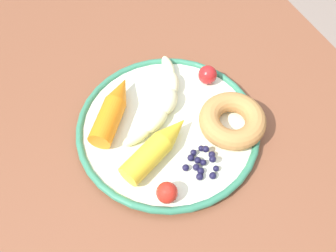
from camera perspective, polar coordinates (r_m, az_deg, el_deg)
The scene contains 10 objects.
ground_plane at distance 1.34m, azimuth -2.11°, elevation -18.73°, with size 6.00×6.00×0.00m, color gray.
dining_table at distance 0.71m, azimuth -3.80°, elevation -4.67°, with size 1.08×0.87×0.77m.
plate at distance 0.62m, azimuth 0.00°, elevation -0.15°, with size 0.31×0.31×0.02m.
banana at distance 0.63m, azimuth -0.82°, elevation 3.99°, with size 0.16×0.15×0.03m.
carrot_orange at distance 0.62m, azimuth -8.70°, elevation 2.70°, with size 0.13×0.12×0.04m.
carrot_yellow at distance 0.57m, azimuth -1.68°, elevation -3.33°, with size 0.09×0.14×0.04m.
donut at distance 0.61m, azimuth 10.14°, elevation 0.88°, with size 0.11×0.11×0.04m, color #B87F44.
blueberry_pile at distance 0.58m, azimuth 5.38°, elevation -5.78°, with size 0.06×0.06×0.02m.
tomato_near at distance 0.54m, azimuth -0.16°, elevation -10.48°, with size 0.03×0.03×0.03m, color red.
tomato_mid at distance 0.67m, azimuth 6.26°, elevation 8.05°, with size 0.03×0.03×0.03m, color red.
Camera 1 is at (0.33, -0.10, 1.30)m, focal length 38.56 mm.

